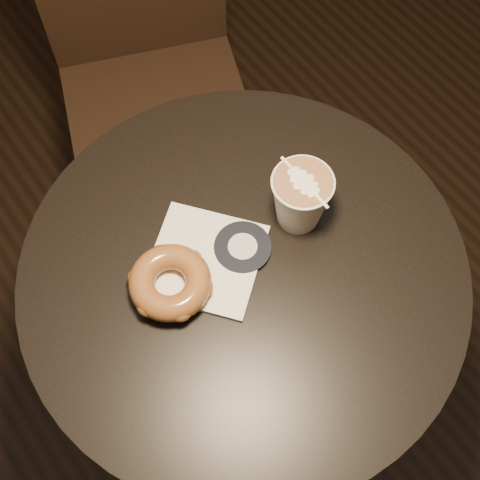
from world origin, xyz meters
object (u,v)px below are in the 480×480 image
Objects in this scene: pastry_bag at (205,260)px; cafe_table at (243,315)px; chair at (145,46)px; latte_cup at (300,200)px; doughnut at (170,282)px.

cafe_table is at bearing -87.99° from pastry_bag.
cafe_table is 0.73× the size of chair.
pastry_bag is at bearing 171.94° from latte_cup.
latte_cup is at bearing -74.53° from chair.
chair is 0.65m from pastry_bag.
cafe_table is 0.21m from pastry_bag.
pastry_bag is 0.17m from latte_cup.
chair is at bearing 72.81° from cafe_table.
latte_cup is (0.16, -0.02, 0.05)m from pastry_bag.
chair is 8.24× the size of doughnut.
cafe_table is at bearing -19.28° from doughnut.
latte_cup is at bearing -3.51° from doughnut.
doughnut is (-0.30, -0.59, 0.21)m from chair.
latte_cup reaches higher than doughnut.
latte_cup reaches higher than pastry_bag.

